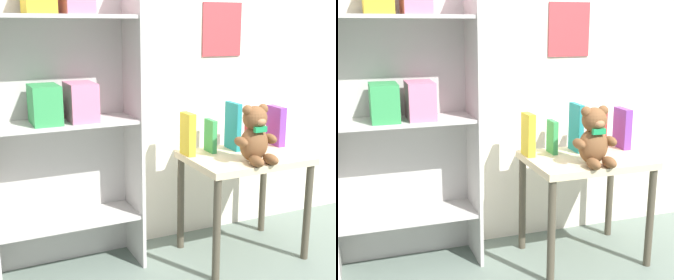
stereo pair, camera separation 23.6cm
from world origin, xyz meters
The scene contains 9 objects.
wall_back centered at (0.00, 1.26, 1.25)m, with size 4.80×0.07×2.50m.
bookshelf_side centered at (-0.82, 1.10, 0.90)m, with size 0.74×0.29×1.58m.
display_table centered at (0.10, 0.86, 0.49)m, with size 0.63×0.47×0.58m.
teddy_bear centered at (0.07, 0.73, 0.71)m, with size 0.22×0.21×0.29m.
book_standing_yellow centered at (-0.19, 0.98, 0.69)m, with size 0.04×0.11×0.23m, color gold.
book_standing_green centered at (-0.04, 0.99, 0.67)m, with size 0.03×0.10×0.18m, color #33934C.
book_standing_teal centered at (0.10, 0.99, 0.71)m, with size 0.03×0.13×0.26m, color teal.
book_standing_red centered at (0.24, 0.99, 0.69)m, with size 0.03×0.14×0.22m, color red.
book_standing_purple centered at (0.38, 0.97, 0.69)m, with size 0.04×0.14×0.23m, color purple.
Camera 2 is at (-1.07, -1.27, 1.25)m, focal length 50.00 mm.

